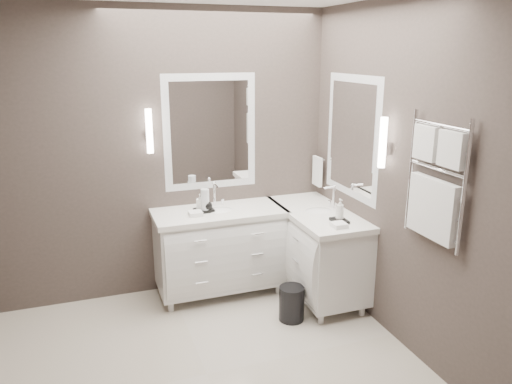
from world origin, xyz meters
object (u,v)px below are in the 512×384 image
object	(u,v)px
vanity_right	(317,247)
towel_ladder	(435,187)
waste_bin	(292,303)
vanity_back	(220,246)

from	to	relation	value
vanity_right	towel_ladder	size ratio (longest dim) A/B	1.38
towel_ladder	waste_bin	distance (m)	1.67
vanity_right	waste_bin	bearing A→B (deg)	-137.59
towel_ladder	vanity_back	bearing A→B (deg)	124.10
vanity_back	vanity_right	bearing A→B (deg)	-20.38
vanity_back	towel_ladder	world-z (taller)	towel_ladder
vanity_back	vanity_right	xyz separation A→B (m)	(0.88, -0.33, 0.00)
vanity_back	waste_bin	world-z (taller)	vanity_back
vanity_right	towel_ladder	bearing A→B (deg)	-80.16
towel_ladder	waste_bin	bearing A→B (deg)	125.50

